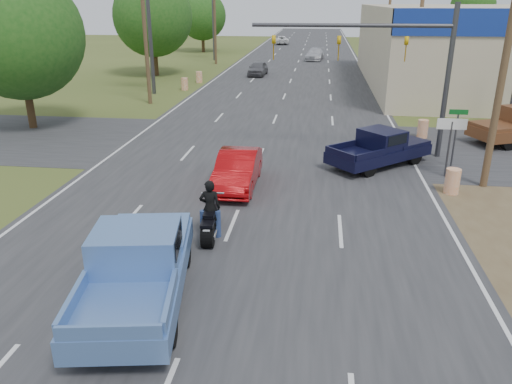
# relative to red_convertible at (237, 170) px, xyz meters

# --- Properties ---
(main_road) EXTENTS (15.00, 180.00, 0.02)m
(main_road) POSITION_rel_red_convertible_xyz_m (0.40, 28.34, -0.71)
(main_road) COLOR #2D2D30
(main_road) RESTS_ON ground
(cross_road) EXTENTS (120.00, 10.00, 0.02)m
(cross_road) POSITION_rel_red_convertible_xyz_m (0.40, 6.34, -0.71)
(cross_road) COLOR #2D2D30
(cross_road) RESTS_ON ground
(utility_pole_1) EXTENTS (2.00, 0.28, 10.00)m
(utility_pole_1) POSITION_rel_red_convertible_xyz_m (9.90, 1.34, 4.60)
(utility_pole_1) COLOR #4C3823
(utility_pole_1) RESTS_ON ground
(utility_pole_2) EXTENTS (2.00, 0.28, 10.00)m
(utility_pole_2) POSITION_rel_red_convertible_xyz_m (9.90, 19.34, 4.60)
(utility_pole_2) COLOR #4C3823
(utility_pole_2) RESTS_ON ground
(utility_pole_3) EXTENTS (2.00, 0.28, 10.00)m
(utility_pole_3) POSITION_rel_red_convertible_xyz_m (9.90, 37.34, 4.60)
(utility_pole_3) COLOR #4C3823
(utility_pole_3) RESTS_ON ground
(utility_pole_5) EXTENTS (2.00, 0.28, 10.00)m
(utility_pole_5) POSITION_rel_red_convertible_xyz_m (-9.10, 16.34, 4.60)
(utility_pole_5) COLOR #4C3823
(utility_pole_5) RESTS_ON ground
(utility_pole_6) EXTENTS (2.00, 0.28, 10.00)m
(utility_pole_6) POSITION_rel_red_convertible_xyz_m (-9.10, 40.34, 4.60)
(utility_pole_6) COLOR #4C3823
(utility_pole_6) RESTS_ON ground
(tree_0) EXTENTS (7.14, 7.14, 8.84)m
(tree_0) POSITION_rel_red_convertible_xyz_m (-13.60, 8.34, 4.54)
(tree_0) COLOR #422D19
(tree_0) RESTS_ON ground
(tree_1) EXTENTS (7.56, 7.56, 9.36)m
(tree_1) POSITION_rel_red_convertible_xyz_m (-13.10, 30.34, 4.85)
(tree_1) COLOR #422D19
(tree_1) RESTS_ON ground
(tree_2) EXTENTS (6.72, 6.72, 8.32)m
(tree_2) POSITION_rel_red_convertible_xyz_m (-13.80, 54.34, 4.23)
(tree_2) COLOR #422D19
(tree_2) RESTS_ON ground
(tree_5) EXTENTS (7.98, 7.98, 9.88)m
(tree_5) POSITION_rel_red_convertible_xyz_m (30.40, 83.34, 5.16)
(tree_5) COLOR #422D19
(tree_5) RESTS_ON ground
(tree_6) EXTENTS (8.82, 8.82, 10.92)m
(tree_6) POSITION_rel_red_convertible_xyz_m (-29.60, 83.34, 5.78)
(tree_6) COLOR #422D19
(tree_6) RESTS_ON ground
(barrel_0) EXTENTS (0.56, 0.56, 1.00)m
(barrel_0) POSITION_rel_red_convertible_xyz_m (8.40, 0.34, -0.22)
(barrel_0) COLOR orange
(barrel_0) RESTS_ON ground
(barrel_1) EXTENTS (0.56, 0.56, 1.00)m
(barrel_1) POSITION_rel_red_convertible_xyz_m (8.80, 8.84, -0.22)
(barrel_1) COLOR orange
(barrel_1) RESTS_ON ground
(barrel_2) EXTENTS (0.56, 0.56, 1.00)m
(barrel_2) POSITION_rel_red_convertible_xyz_m (-8.10, 22.34, -0.22)
(barrel_2) COLOR orange
(barrel_2) RESTS_ON ground
(barrel_3) EXTENTS (0.56, 0.56, 1.00)m
(barrel_3) POSITION_rel_red_convertible_xyz_m (-7.80, 26.34, -0.22)
(barrel_3) COLOR orange
(barrel_3) RESTS_ON ground
(lane_sign) EXTENTS (1.20, 0.08, 2.52)m
(lane_sign) POSITION_rel_red_convertible_xyz_m (8.60, 2.34, 1.18)
(lane_sign) COLOR #3F3F44
(lane_sign) RESTS_ON ground
(street_name_sign) EXTENTS (0.80, 0.08, 2.61)m
(street_name_sign) POSITION_rel_red_convertible_xyz_m (9.20, 3.84, 0.89)
(street_name_sign) COLOR #3F3F44
(street_name_sign) RESTS_ON ground
(signal_mast) EXTENTS (9.12, 0.40, 7.00)m
(signal_mast) POSITION_rel_red_convertible_xyz_m (6.22, 5.34, 4.08)
(signal_mast) COLOR #3F3F44
(signal_mast) RESTS_ON ground
(red_convertible) EXTENTS (1.54, 4.38, 1.44)m
(red_convertible) POSITION_rel_red_convertible_xyz_m (0.00, 0.00, 0.00)
(red_convertible) COLOR #A0070A
(red_convertible) RESTS_ON ground
(motorcycle) EXTENTS (0.74, 2.41, 1.22)m
(motorcycle) POSITION_rel_red_convertible_xyz_m (-0.11, -4.67, -0.18)
(motorcycle) COLOR black
(motorcycle) RESTS_ON ground
(rider) EXTENTS (0.70, 0.49, 1.82)m
(rider) POSITION_rel_red_convertible_xyz_m (-0.12, -4.60, 0.19)
(rider) COLOR black
(rider) RESTS_ON ground
(blue_pickup) EXTENTS (3.15, 6.09, 1.92)m
(blue_pickup) POSITION_rel_red_convertible_xyz_m (-1.16, -8.23, 0.25)
(blue_pickup) COLOR black
(blue_pickup) RESTS_ON ground
(navy_pickup) EXTENTS (5.00, 4.77, 1.66)m
(navy_pickup) POSITION_rel_red_convertible_xyz_m (6.01, 3.63, 0.12)
(navy_pickup) COLOR black
(navy_pickup) RESTS_ON ground
(distant_car_grey) EXTENTS (1.85, 4.10, 1.37)m
(distant_car_grey) POSITION_rel_red_convertible_xyz_m (-3.05, 31.59, -0.04)
(distant_car_grey) COLOR #58585D
(distant_car_grey) RESTS_ON ground
(distant_car_silver) EXTENTS (2.53, 5.04, 1.40)m
(distant_car_silver) POSITION_rel_red_convertible_xyz_m (2.34, 45.86, -0.02)
(distant_car_silver) COLOR silver
(distant_car_silver) RESTS_ON ground
(distant_car_white) EXTENTS (2.89, 5.06, 1.33)m
(distant_car_white) POSITION_rel_red_convertible_xyz_m (-3.67, 69.03, -0.06)
(distant_car_white) COLOR white
(distant_car_white) RESTS_ON ground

